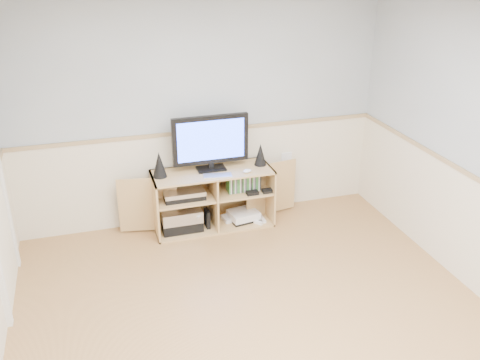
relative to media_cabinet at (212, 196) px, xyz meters
name	(u,v)px	position (x,y,z in m)	size (l,w,h in m)	color
room	(259,199)	(-0.11, -1.91, 0.88)	(4.04, 4.54, 2.54)	tan
media_cabinet	(212,196)	(0.00, 0.00, 0.00)	(2.01, 0.48, 0.65)	tan
monitor	(211,141)	(0.00, -0.01, 0.64)	(0.81, 0.18, 0.60)	black
speaker_left	(159,165)	(-0.55, -0.04, 0.45)	(0.15, 0.15, 0.27)	black
speaker_right	(260,154)	(0.55, -0.04, 0.44)	(0.13, 0.13, 0.24)	black
keyboard	(218,176)	(0.02, -0.20, 0.32)	(0.30, 0.12, 0.01)	silver
mouse	(247,171)	(0.34, -0.20, 0.34)	(0.10, 0.06, 0.04)	white
av_components	(182,212)	(-0.34, -0.06, -0.11)	(0.52, 0.32, 0.47)	black
game_consoles	(242,216)	(0.33, -0.07, -0.26)	(0.46, 0.31, 0.11)	white
game_cases	(244,182)	(0.34, -0.08, 0.15)	(0.36, 0.14, 0.19)	#3F8C3F
wall_outlet	(286,158)	(0.94, 0.19, 0.27)	(0.12, 0.03, 0.12)	white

